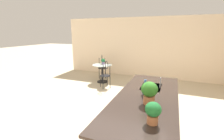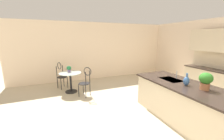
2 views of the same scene
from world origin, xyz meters
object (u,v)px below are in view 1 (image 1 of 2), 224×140
object	(u,v)px
potted_plant_on_table	(103,61)
potted_plant_counter_far	(153,111)
bistro_table	(102,72)
chair_by_island	(106,73)
vase_on_counter	(145,89)
potted_plant_counter_near	(149,91)
chair_near_window	(102,65)

from	to	relation	value
potted_plant_on_table	potted_plant_counter_far	size ratio (longest dim) A/B	0.81
bistro_table	potted_plant_counter_far	distance (m)	4.69
chair_by_island	vase_on_counter	world-z (taller)	vase_on_counter
chair_by_island	potted_plant_on_table	xyz separation A→B (m)	(-0.75, -0.45, 0.30)
potted_plant_counter_far	vase_on_counter	distance (m)	0.94
potted_plant_on_table	vase_on_counter	distance (m)	3.89
bistro_table	potted_plant_on_table	world-z (taller)	potted_plant_on_table
chair_by_island	potted_plant_counter_near	xyz separation A→B (m)	(2.74, 1.96, 0.56)
chair_by_island	vase_on_counter	bearing A→B (deg)	37.54
potted_plant_on_table	vase_on_counter	world-z (taller)	vase_on_counter
potted_plant_on_table	potted_plant_counter_near	distance (m)	4.25
chair_by_island	potted_plant_counter_near	bearing A→B (deg)	35.62
bistro_table	chair_near_window	size ratio (longest dim) A/B	0.77
potted_plant_on_table	potted_plant_counter_near	size ratio (longest dim) A/B	0.63
chair_near_window	chair_by_island	bearing A→B (deg)	30.20
chair_by_island	vase_on_counter	distance (m)	3.05
chair_by_island	potted_plant_counter_far	xyz separation A→B (m)	(3.29, 2.09, 0.51)
chair_near_window	chair_by_island	size ratio (longest dim) A/B	1.00
potted_plant_on_table	chair_by_island	bearing A→B (deg)	30.64
bistro_table	chair_by_island	xyz separation A→B (m)	(0.61, 0.43, 0.13)
potted_plant_counter_far	vase_on_counter	size ratio (longest dim) A/B	0.99
potted_plant_counter_far	vase_on_counter	xyz separation A→B (m)	(-0.90, -0.26, -0.05)
vase_on_counter	bistro_table	bearing A→B (deg)	-143.00
potted_plant_counter_far	potted_plant_counter_near	distance (m)	0.57
potted_plant_on_table	bistro_table	bearing A→B (deg)	7.77
bistro_table	potted_plant_counter_near	distance (m)	4.17
chair_near_window	potted_plant_on_table	world-z (taller)	chair_near_window
bistro_table	vase_on_counter	xyz separation A→B (m)	(3.00, 2.26, 0.58)
bistro_table	chair_by_island	world-z (taller)	chair_by_island
potted_plant_on_table	potted_plant_counter_far	bearing A→B (deg)	32.12
bistro_table	chair_near_window	world-z (taller)	chair_near_window
chair_by_island	potted_plant_counter_far	distance (m)	3.93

